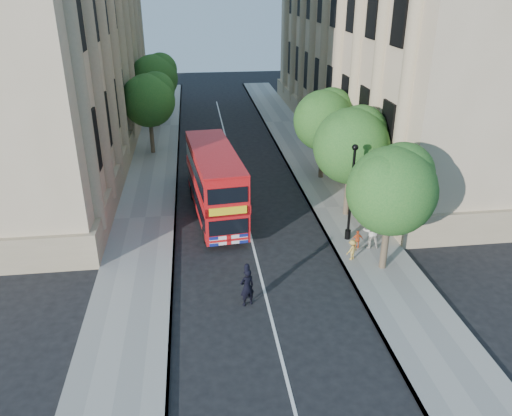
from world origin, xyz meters
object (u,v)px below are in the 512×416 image
object	(u,v)px
lamp_post	(351,197)
woman_pedestrian	(371,231)
box_van	(210,168)
double_decker_bus	(215,182)
police_constable	(247,287)

from	to	relation	value
lamp_post	woman_pedestrian	world-z (taller)	lamp_post
box_van	double_decker_bus	bearing A→B (deg)	-90.47
police_constable	woman_pedestrian	distance (m)	7.82
lamp_post	police_constable	xyz separation A→B (m)	(-5.86, -5.00, -1.64)
lamp_post	box_van	xyz separation A→B (m)	(-6.80, 8.18, -1.07)
box_van	police_constable	xyz separation A→B (m)	(0.93, -13.18, -0.58)
double_decker_bus	police_constable	world-z (taller)	double_decker_bus
lamp_post	woman_pedestrian	size ratio (longest dim) A/B	2.81
lamp_post	police_constable	world-z (taller)	lamp_post
lamp_post	box_van	bearing A→B (deg)	129.72
police_constable	woman_pedestrian	size ratio (longest dim) A/B	0.94
box_van	woman_pedestrian	bearing A→B (deg)	-51.94
double_decker_bus	woman_pedestrian	world-z (taller)	double_decker_bus
lamp_post	double_decker_bus	bearing A→B (deg)	150.27
double_decker_bus	box_van	size ratio (longest dim) A/B	1.66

